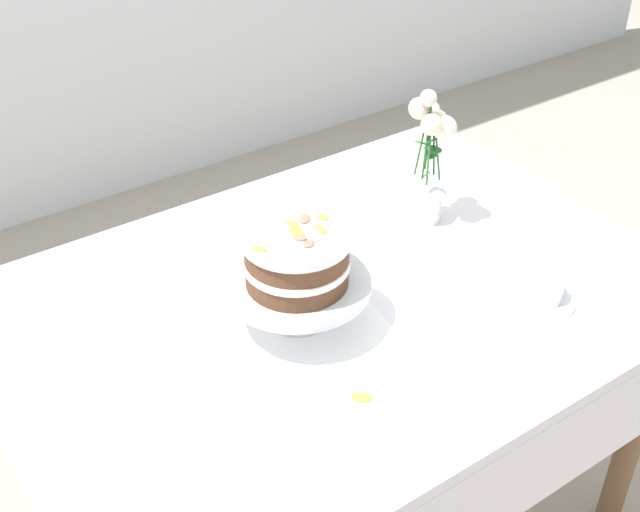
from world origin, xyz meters
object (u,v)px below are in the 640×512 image
at_px(cake_stand, 297,288).
at_px(layer_cake, 297,257).
at_px(dining_table, 341,332).
at_px(teacup, 545,291).
at_px(flower_vase, 428,164).

bearing_deg(cake_stand, layer_cake, -14.13).
xyz_separation_m(dining_table, layer_cake, (-0.11, -0.01, 0.25)).
relative_size(dining_table, cake_stand, 4.83).
distance_m(layer_cake, teacup, 0.53).
xyz_separation_m(layer_cake, teacup, (0.45, -0.23, -0.13)).
xyz_separation_m(dining_table, teacup, (0.34, -0.24, 0.11)).
bearing_deg(teacup, dining_table, 144.42).
relative_size(cake_stand, layer_cake, 1.38).
relative_size(dining_table, teacup, 10.50).
bearing_deg(cake_stand, flower_vase, 18.11).
xyz_separation_m(layer_cake, flower_vase, (0.46, 0.15, -0.01)).
bearing_deg(dining_table, cake_stand, -175.64).
bearing_deg(layer_cake, flower_vase, 18.11).
distance_m(flower_vase, teacup, 0.40).
relative_size(layer_cake, teacup, 1.57).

